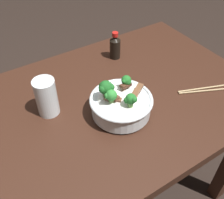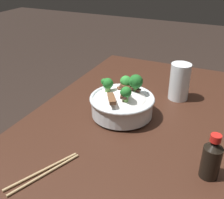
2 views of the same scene
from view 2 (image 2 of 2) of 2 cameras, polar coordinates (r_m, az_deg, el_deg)
The scene contains 5 objects.
dining_table at distance 0.99m, azimuth 6.28°, elevation -10.11°, with size 1.15×0.77×0.74m.
rice_bowl at distance 0.93m, azimuth 2.14°, elevation -0.55°, with size 0.22×0.22×0.14m.
drinking_glass at distance 1.07m, azimuth 13.72°, elevation 3.12°, with size 0.08×0.08×0.14m.
chopsticks_pair at distance 0.75m, azimuth -13.91°, elevation -14.40°, with size 0.20×0.10×0.01m.
soy_sauce_bottle at distance 0.73m, azimuth 19.85°, elevation -11.39°, with size 0.05×0.05×0.12m.
Camera 2 is at (-0.75, -0.23, 1.24)m, focal length 44.27 mm.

